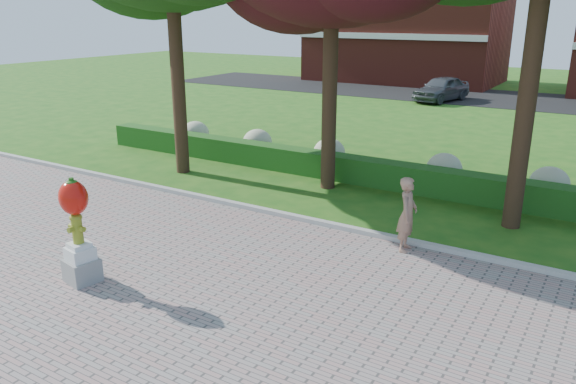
# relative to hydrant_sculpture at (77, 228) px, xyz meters

# --- Properties ---
(ground) EXTENTS (100.00, 100.00, 0.00)m
(ground) POSITION_rel_hydrant_sculpture_xyz_m (3.18, 2.25, -1.18)
(ground) COLOR #1E5816
(ground) RESTS_ON ground
(walkway) EXTENTS (40.00, 14.00, 0.04)m
(walkway) POSITION_rel_hydrant_sculpture_xyz_m (3.18, -1.75, -1.16)
(walkway) COLOR gray
(walkway) RESTS_ON ground
(curb) EXTENTS (40.00, 0.18, 0.15)m
(curb) POSITION_rel_hydrant_sculpture_xyz_m (3.18, 5.25, -1.11)
(curb) COLOR #ADADA5
(curb) RESTS_ON ground
(lawn_hedge) EXTENTS (24.00, 0.70, 0.80)m
(lawn_hedge) POSITION_rel_hydrant_sculpture_xyz_m (3.18, 9.25, -0.78)
(lawn_hedge) COLOR #244C15
(lawn_hedge) RESTS_ON ground
(hydrangea_row) EXTENTS (20.10, 1.10, 0.99)m
(hydrangea_row) POSITION_rel_hydrant_sculpture_xyz_m (3.75, 10.25, -0.63)
(hydrangea_row) COLOR #B1B58A
(hydrangea_row) RESTS_ON ground
(street) EXTENTS (50.00, 8.00, 0.02)m
(street) POSITION_rel_hydrant_sculpture_xyz_m (3.18, 30.25, -1.17)
(street) COLOR black
(street) RESTS_ON ground
(building_left) EXTENTS (14.00, 8.00, 7.00)m
(building_left) POSITION_rel_hydrant_sculpture_xyz_m (-6.82, 36.25, 2.32)
(building_left) COLOR maroon
(building_left) RESTS_ON ground
(hydrant_sculpture) EXTENTS (0.69, 0.69, 2.16)m
(hydrant_sculpture) POSITION_rel_hydrant_sculpture_xyz_m (0.00, 0.00, 0.00)
(hydrant_sculpture) COLOR gray
(hydrant_sculpture) RESTS_ON walkway
(woman) EXTENTS (0.47, 0.66, 1.71)m
(woman) POSITION_rel_hydrant_sculpture_xyz_m (4.95, 4.85, -0.29)
(woman) COLOR #A2745C
(woman) RESTS_ON walkway
(parked_car) EXTENTS (2.72, 4.63, 1.48)m
(parked_car) POSITION_rel_hydrant_sculpture_xyz_m (-1.11, 27.25, -0.42)
(parked_car) COLOR #474B4F
(parked_car) RESTS_ON street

